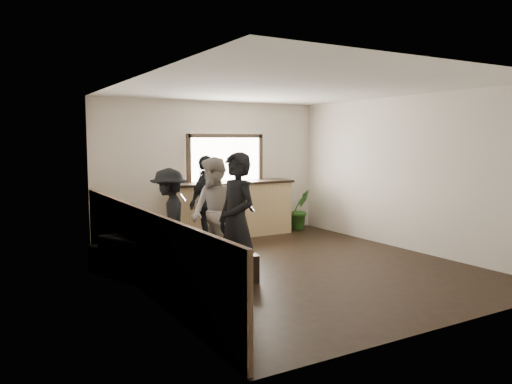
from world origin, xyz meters
TOP-DOWN VIEW (x-y plane):
  - ground at (0.00, 0.00)m, footprint 5.00×6.00m
  - room_shell at (-0.74, 0.00)m, footprint 5.01×6.01m
  - bar_counter at (0.30, 2.70)m, footprint 2.70×0.68m
  - sofa at (-2.15, 0.34)m, footprint 1.55×2.28m
  - coffee_table at (-1.10, -0.10)m, footprint 0.67×0.96m
  - cup_a at (-1.16, 0.07)m, footprint 0.17×0.17m
  - cup_b at (-1.02, -0.24)m, footprint 0.13×0.13m
  - potted_plant at (2.01, 2.65)m, footprint 0.51×0.42m
  - person_a at (-1.37, -0.67)m, footprint 0.52×0.71m
  - person_b at (-1.14, 0.51)m, footprint 0.75×0.92m
  - person_c at (-1.69, 1.00)m, footprint 0.95×1.16m
  - person_d at (-0.66, 1.78)m, footprint 1.09×0.88m

SIDE VIEW (x-z plane):
  - ground at x=0.00m, z-range -0.01..0.01m
  - coffee_table at x=-1.10m, z-range 0.00..0.39m
  - sofa at x=-2.15m, z-range 0.00..0.62m
  - cup_b at x=-1.02m, z-range 0.39..0.48m
  - cup_a at x=-1.16m, z-range 0.39..0.49m
  - potted_plant at x=2.01m, z-range 0.00..0.90m
  - bar_counter at x=0.30m, z-range -0.42..1.71m
  - person_c at x=-1.69m, z-range 0.00..1.56m
  - person_d at x=-0.66m, z-range 0.00..1.73m
  - person_b at x=-1.14m, z-range 0.00..1.74m
  - person_a at x=-1.37m, z-range 0.00..1.84m
  - room_shell at x=-0.74m, z-range 0.07..2.87m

